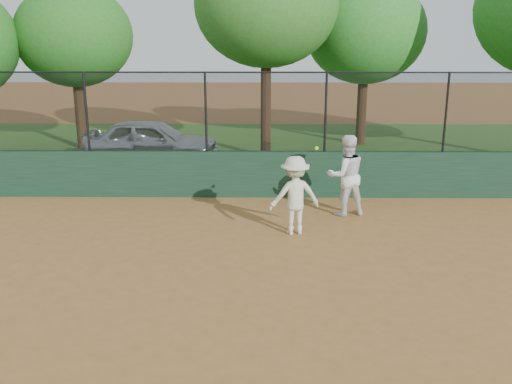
{
  "coord_description": "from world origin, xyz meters",
  "views": [
    {
      "loc": [
        0.91,
        -8.25,
        4.16
      ],
      "look_at": [
        0.8,
        2.2,
        1.2
      ],
      "focal_mm": 40.0,
      "sensor_mm": 36.0,
      "label": 1
    }
  ],
  "objects_px": {
    "player_main": "(295,195)",
    "tree_1": "(74,36)",
    "tree_2": "(266,5)",
    "player_second": "(346,175)",
    "parked_car": "(151,141)",
    "tree_3": "(365,32)"
  },
  "relations": [
    {
      "from": "player_main",
      "to": "tree_1",
      "type": "distance_m",
      "value": 12.04
    },
    {
      "from": "tree_1",
      "to": "tree_2",
      "type": "relative_size",
      "value": 0.82
    },
    {
      "from": "player_second",
      "to": "tree_1",
      "type": "relative_size",
      "value": 0.33
    },
    {
      "from": "parked_car",
      "to": "player_second",
      "type": "bearing_deg",
      "value": -132.17
    },
    {
      "from": "player_second",
      "to": "player_main",
      "type": "height_order",
      "value": "player_main"
    },
    {
      "from": "player_second",
      "to": "tree_3",
      "type": "xyz_separation_m",
      "value": [
        1.78,
        8.61,
        3.19
      ]
    },
    {
      "from": "player_second",
      "to": "tree_1",
      "type": "xyz_separation_m",
      "value": [
        -8.53,
        7.75,
        3.03
      ]
    },
    {
      "from": "player_second",
      "to": "tree_3",
      "type": "distance_m",
      "value": 9.35
    },
    {
      "from": "tree_1",
      "to": "tree_3",
      "type": "relative_size",
      "value": 0.96
    },
    {
      "from": "player_second",
      "to": "tree_2",
      "type": "bearing_deg",
      "value": -88.63
    },
    {
      "from": "tree_1",
      "to": "player_main",
      "type": "bearing_deg",
      "value": -51.22
    },
    {
      "from": "tree_3",
      "to": "tree_1",
      "type": "bearing_deg",
      "value": -175.26
    },
    {
      "from": "tree_2",
      "to": "tree_3",
      "type": "distance_m",
      "value": 4.31
    },
    {
      "from": "player_second",
      "to": "parked_car",
      "type": "bearing_deg",
      "value": -58.15
    },
    {
      "from": "player_second",
      "to": "tree_3",
      "type": "relative_size",
      "value": 0.31
    },
    {
      "from": "tree_2",
      "to": "tree_3",
      "type": "height_order",
      "value": "tree_2"
    },
    {
      "from": "parked_car",
      "to": "tree_2",
      "type": "distance_m",
      "value": 5.73
    },
    {
      "from": "player_second",
      "to": "tree_1",
      "type": "distance_m",
      "value": 11.92
    },
    {
      "from": "tree_2",
      "to": "tree_3",
      "type": "bearing_deg",
      "value": 31.64
    },
    {
      "from": "parked_car",
      "to": "tree_1",
      "type": "distance_m",
      "value": 5.1
    },
    {
      "from": "parked_car",
      "to": "tree_3",
      "type": "distance_m",
      "value": 8.72
    },
    {
      "from": "player_main",
      "to": "tree_2",
      "type": "height_order",
      "value": "tree_2"
    }
  ]
}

